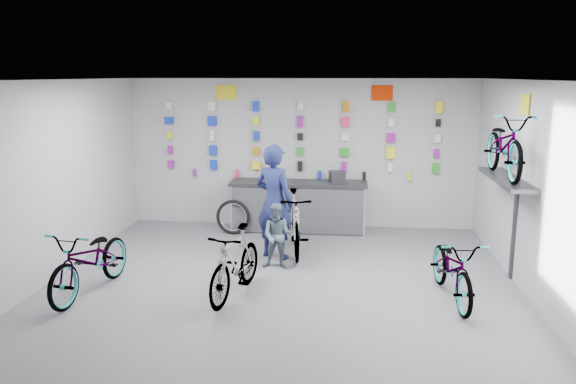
# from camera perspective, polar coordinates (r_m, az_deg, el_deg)

# --- Properties ---
(floor) EXTENTS (8.00, 8.00, 0.00)m
(floor) POSITION_cam_1_polar(r_m,az_deg,el_deg) (7.97, -1.19, -10.83)
(floor) COLOR #56565B
(floor) RESTS_ON ground
(ceiling) EXTENTS (8.00, 8.00, 0.00)m
(ceiling) POSITION_cam_1_polar(r_m,az_deg,el_deg) (7.35, -1.29, 11.28)
(ceiling) COLOR white
(ceiling) RESTS_ON wall_back
(wall_back) EXTENTS (7.00, 0.00, 7.00)m
(wall_back) POSITION_cam_1_polar(r_m,az_deg,el_deg) (11.44, 1.27, 3.94)
(wall_back) COLOR #B3B3B5
(wall_back) RESTS_ON floor
(wall_front) EXTENTS (7.00, 0.00, 7.00)m
(wall_front) POSITION_cam_1_polar(r_m,az_deg,el_deg) (3.76, -9.07, -12.99)
(wall_front) COLOR #B3B3B5
(wall_front) RESTS_ON floor
(wall_left) EXTENTS (0.00, 8.00, 8.00)m
(wall_left) POSITION_cam_1_polar(r_m,az_deg,el_deg) (8.68, -24.84, 0.30)
(wall_left) COLOR #B3B3B5
(wall_left) RESTS_ON floor
(wall_right) EXTENTS (0.00, 8.00, 8.00)m
(wall_right) POSITION_cam_1_polar(r_m,az_deg,el_deg) (7.89, 24.86, -0.76)
(wall_right) COLOR #B3B3B5
(wall_right) RESTS_ON floor
(counter) EXTENTS (2.70, 0.66, 1.00)m
(counter) POSITION_cam_1_polar(r_m,az_deg,el_deg) (11.18, 1.05, -1.53)
(counter) COLOR black
(counter) RESTS_ON floor
(merch_wall) EXTENTS (5.55, 0.08, 1.57)m
(merch_wall) POSITION_cam_1_polar(r_m,az_deg,el_deg) (11.33, 1.62, 5.38)
(merch_wall) COLOR #921896
(merch_wall) RESTS_ON wall_back
(wall_bracket) EXTENTS (0.39, 1.90, 2.00)m
(wall_bracket) POSITION_cam_1_polar(r_m,az_deg,el_deg) (8.97, 21.39, 0.70)
(wall_bracket) COLOR #333338
(wall_bracket) RESTS_ON wall_right
(sign_left) EXTENTS (0.42, 0.02, 0.30)m
(sign_left) POSITION_cam_1_polar(r_m,az_deg,el_deg) (11.54, -6.27, 10.03)
(sign_left) COLOR yellow
(sign_left) RESTS_ON wall_back
(sign_right) EXTENTS (0.42, 0.02, 0.30)m
(sign_right) POSITION_cam_1_polar(r_m,az_deg,el_deg) (11.30, 9.53, 9.90)
(sign_right) COLOR red
(sign_right) RESTS_ON wall_back
(sign_side) EXTENTS (0.02, 0.40, 0.30)m
(sign_side) POSITION_cam_1_polar(r_m,az_deg,el_deg) (8.88, 22.92, 8.20)
(sign_side) COLOR yellow
(sign_side) RESTS_ON wall_right
(bike_left) EXTENTS (0.91, 1.96, 0.99)m
(bike_left) POSITION_cam_1_polar(r_m,az_deg,el_deg) (8.48, -19.39, -6.53)
(bike_left) COLOR gray
(bike_left) RESTS_ON floor
(bike_center) EXTENTS (0.82, 1.71, 0.99)m
(bike_center) POSITION_cam_1_polar(r_m,az_deg,el_deg) (7.93, -5.38, -7.17)
(bike_center) COLOR gray
(bike_center) RESTS_ON floor
(bike_right) EXTENTS (0.80, 1.82, 0.93)m
(bike_right) POSITION_cam_1_polar(r_m,az_deg,el_deg) (8.13, 16.39, -7.37)
(bike_right) COLOR gray
(bike_right) RESTS_ON floor
(bike_service) EXTENTS (0.79, 1.87, 1.09)m
(bike_service) POSITION_cam_1_polar(r_m,az_deg,el_deg) (9.78, 0.68, -3.14)
(bike_service) COLOR gray
(bike_service) RESTS_ON floor
(bike_wall) EXTENTS (0.63, 1.80, 0.95)m
(bike_wall) POSITION_cam_1_polar(r_m,az_deg,el_deg) (8.86, 21.19, 4.45)
(bike_wall) COLOR gray
(bike_wall) RESTS_ON wall_bracket
(clerk) EXTENTS (0.84, 0.74, 1.95)m
(clerk) POSITION_cam_1_polar(r_m,az_deg,el_deg) (9.44, -1.39, -1.00)
(clerk) COLOR navy
(clerk) RESTS_ON floor
(customer) EXTENTS (0.53, 0.42, 1.07)m
(customer) POSITION_cam_1_polar(r_m,az_deg,el_deg) (9.02, -1.03, -4.50)
(customer) COLOR slate
(customer) RESTS_ON floor
(spare_wheel) EXTENTS (0.69, 0.18, 0.69)m
(spare_wheel) POSITION_cam_1_polar(r_m,az_deg,el_deg) (11.03, -5.60, -2.55)
(spare_wheel) COLOR black
(spare_wheel) RESTS_ON floor
(register) EXTENTS (0.34, 0.36, 0.22)m
(register) POSITION_cam_1_polar(r_m,az_deg,el_deg) (11.02, 5.01, 1.54)
(register) COLOR black
(register) RESTS_ON counter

